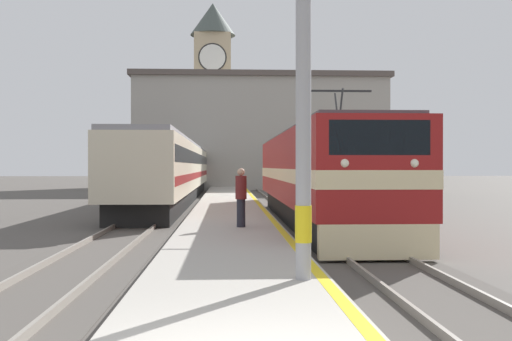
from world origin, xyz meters
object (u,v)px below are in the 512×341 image
(catenary_mast, at_px, (308,17))
(locomotive_train, at_px, (315,176))
(clock_tower, at_px, (213,87))
(passenger_train, at_px, (178,170))
(person_on_platform, at_px, (241,196))

(catenary_mast, bearing_deg, locomotive_train, 81.07)
(locomotive_train, bearing_deg, clock_tower, 95.90)
(locomotive_train, xyz_separation_m, passenger_train, (-6.72, 17.06, 0.14))
(locomotive_train, distance_m, catenary_mast, 14.01)
(locomotive_train, distance_m, person_on_platform, 6.02)
(catenary_mast, bearing_deg, person_on_platform, 96.06)
(catenary_mast, relative_size, clock_tower, 0.39)
(locomotive_train, height_order, passenger_train, locomotive_train)
(catenary_mast, relative_size, person_on_platform, 4.80)
(person_on_platform, relative_size, clock_tower, 0.08)
(passenger_train, height_order, catenary_mast, catenary_mast)
(locomotive_train, bearing_deg, catenary_mast, -98.93)
(locomotive_train, bearing_deg, passenger_train, 111.49)
(passenger_train, bearing_deg, clock_tower, 87.16)
(passenger_train, height_order, person_on_platform, passenger_train)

